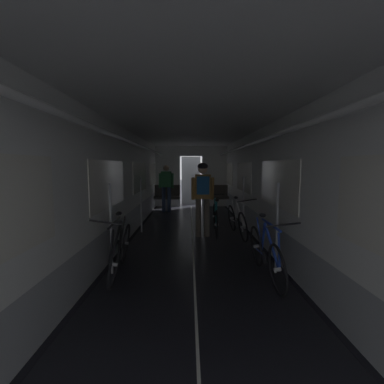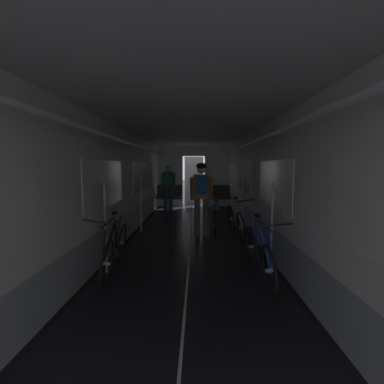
# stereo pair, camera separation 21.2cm
# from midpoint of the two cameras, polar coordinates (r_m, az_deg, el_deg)

# --- Properties ---
(ground_plane) EXTENTS (60.00, 60.00, 0.00)m
(ground_plane) POSITION_cam_midpoint_polar(r_m,az_deg,el_deg) (2.55, 0.11, -35.03)
(ground_plane) COLOR black
(train_car_shell) EXTENTS (3.14, 12.34, 2.57)m
(train_car_shell) POSITION_cam_midpoint_polar(r_m,az_deg,el_deg) (5.54, 0.76, 5.96)
(train_car_shell) COLOR black
(train_car_shell) RESTS_ON ground
(bench_seat_far_left) EXTENTS (0.98, 0.51, 0.95)m
(bench_seat_far_left) POSITION_cam_midpoint_polar(r_m,az_deg,el_deg) (10.11, -4.22, -0.64)
(bench_seat_far_left) COLOR gray
(bench_seat_far_left) RESTS_ON ground
(bench_seat_far_right) EXTENTS (0.98, 0.51, 0.95)m
(bench_seat_far_right) POSITION_cam_midpoint_polar(r_m,az_deg,el_deg) (10.11, 6.00, -0.66)
(bench_seat_far_right) COLOR gray
(bench_seat_far_right) RESTS_ON ground
(bicycle_blue) EXTENTS (0.44, 1.69, 0.95)m
(bicycle_blue) POSITION_cam_midpoint_polar(r_m,az_deg,el_deg) (4.18, 15.54, -12.45)
(bicycle_blue) COLOR black
(bicycle_blue) RESTS_ON ground
(bicycle_black) EXTENTS (0.44, 1.70, 0.96)m
(bicycle_black) POSITION_cam_midpoint_polar(r_m,az_deg,el_deg) (4.40, -14.71, -11.51)
(bicycle_black) COLOR black
(bicycle_black) RESTS_ON ground
(bicycle_white) EXTENTS (0.46, 1.69, 0.95)m
(bicycle_white) POSITION_cam_midpoint_polar(r_m,az_deg,el_deg) (6.46, 10.24, -5.94)
(bicycle_white) COLOR black
(bicycle_white) RESTS_ON ground
(person_cyclist_aisle) EXTENTS (0.53, 0.39, 1.73)m
(person_cyclist_aisle) POSITION_cam_midpoint_polar(r_m,az_deg,el_deg) (6.23, 2.98, 0.15)
(person_cyclist_aisle) COLOR brown
(person_cyclist_aisle) RESTS_ON ground
(bicycle_teal_in_aisle) EXTENTS (0.44, 1.69, 0.94)m
(bicycle_teal_in_aisle) POSITION_cam_midpoint_polar(r_m,az_deg,el_deg) (6.61, 5.73, -5.58)
(bicycle_teal_in_aisle) COLOR black
(bicycle_teal_in_aisle) RESTS_ON ground
(person_standing_near_bench) EXTENTS (0.53, 0.23, 1.69)m
(person_standing_near_bench) POSITION_cam_midpoint_polar(r_m,az_deg,el_deg) (9.70, -4.42, 1.51)
(person_standing_near_bench) COLOR #384C75
(person_standing_near_bench) RESTS_ON ground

